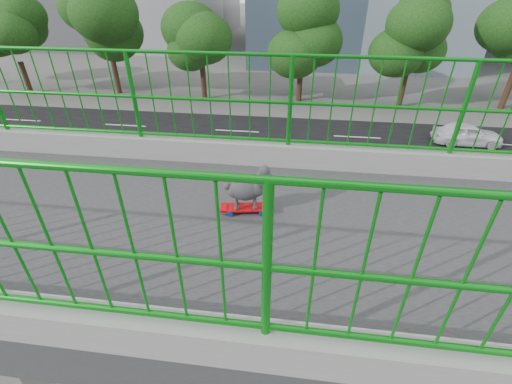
{
  "coord_description": "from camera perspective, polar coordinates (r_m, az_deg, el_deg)",
  "views": [
    {
      "loc": [
        2.75,
        4.12,
        9.2
      ],
      "look_at": [
        -0.72,
        3.67,
        6.96
      ],
      "focal_mm": 24.29,
      "sensor_mm": 36.0,
      "label": 1
    }
  ],
  "objects": [
    {
      "name": "road",
      "position": [
        18.7,
        -6.35,
        2.91
      ],
      "size": [
        18.0,
        90.0,
        0.02
      ],
      "primitive_type": "cube",
      "color": "black",
      "rests_on": "ground"
    },
    {
      "name": "poodle",
      "position": [
        3.58,
        -1.3,
        0.72
      ],
      "size": [
        0.28,
        0.53,
        0.45
      ],
      "rotation": [
        0.0,
        0.0,
        0.17
      ],
      "color": "#29272B",
      "rests_on": "skateboard"
    },
    {
      "name": "car_6",
      "position": [
        18.96,
        -33.37,
        0.3
      ],
      "size": [
        2.53,
        5.48,
        1.52
      ],
      "primitive_type": "imported",
      "color": "white",
      "rests_on": "ground"
    },
    {
      "name": "car_4",
      "position": [
        25.43,
        31.49,
        8.15
      ],
      "size": [
        1.61,
        3.99,
        1.36
      ],
      "primitive_type": "imported",
      "rotation": [
        0.0,
        0.0,
        3.14
      ],
      "color": "white",
      "rests_on": "ground"
    },
    {
      "name": "car_5",
      "position": [
        12.33,
        13.58,
        -12.24
      ],
      "size": [
        1.47,
        4.21,
        1.39
      ],
      "primitive_type": "imported",
      "color": "gray",
      "rests_on": "ground"
    },
    {
      "name": "car_2",
      "position": [
        17.53,
        -2.18,
        3.87
      ],
      "size": [
        2.62,
        5.67,
        1.58
      ],
      "primitive_type": "imported",
      "rotation": [
        0.0,
        0.0,
        3.14
      ],
      "color": "gray",
      "rests_on": "ground"
    },
    {
      "name": "street_trees",
      "position": [
        29.29,
        1.4,
        23.77
      ],
      "size": [
        5.3,
        60.4,
        7.26
      ],
      "color": "black",
      "rests_on": "ground"
    },
    {
      "name": "skateboard",
      "position": [
        3.72,
        -1.69,
        -2.65
      ],
      "size": [
        0.24,
        0.56,
        0.07
      ],
      "rotation": [
        0.0,
        0.0,
        0.17
      ],
      "color": "red",
      "rests_on": "footbridge"
    }
  ]
}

